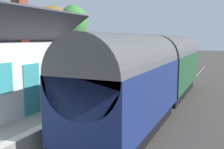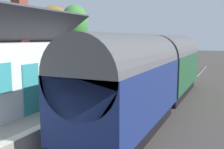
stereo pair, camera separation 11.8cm
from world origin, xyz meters
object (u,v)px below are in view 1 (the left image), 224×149
tree_distant (15,29)px  tree_behind_building (74,23)px  station_sign_board (147,61)px  tree_far_right (52,25)px  planter_bench_right (67,81)px  station_building (1,72)px  planter_edge_near (91,79)px  planter_edge_far (102,70)px  train (156,71)px  planter_bench_left (51,108)px  bench_near_building (113,74)px  planter_under_sign (52,80)px

tree_distant → tree_behind_building: size_ratio=0.84×
station_sign_board → tree_far_right: 15.39m
station_sign_board → tree_distant: size_ratio=0.24×
planter_bench_right → tree_far_right: 17.62m
station_building → station_sign_board: 13.37m
tree_behind_building → station_building: bearing=-157.8°
planter_edge_near → planter_edge_far: planter_edge_near is taller
station_building → planter_edge_near: (6.29, -1.10, -1.12)m
planter_edge_far → tree_far_right: (6.83, 10.44, 4.40)m
tree_far_right → tree_distant: bearing=-167.1°
station_building → tree_far_right: bearing=31.4°
tree_far_right → tree_behind_building: tree_far_right is taller
planter_edge_near → tree_far_right: bearing=45.7°
train → tree_behind_building: bearing=50.6°
planter_bench_right → station_sign_board: bearing=-20.9°
planter_bench_left → planter_edge_far: (11.43, 3.48, 0.10)m
planter_bench_right → planter_edge_far: bearing=5.8°
station_sign_board → tree_behind_building: size_ratio=0.20×
planter_edge_near → station_building: bearing=170.1°
planter_bench_right → station_sign_board: size_ratio=0.48×
bench_near_building → planter_bench_left: bearing=-172.5°
train → station_building: 8.35m
planter_edge_near → planter_bench_left: bearing=-164.8°
planter_edge_near → planter_under_sign: (-0.41, 2.84, -0.20)m
planter_edge_far → planter_under_sign: bearing=168.8°
planter_under_sign → planter_edge_far: planter_edge_far is taller
planter_edge_far → tree_distant: size_ratio=0.11×
tree_far_right → station_building: bearing=-148.6°
planter_edge_near → planter_bench_right: size_ratio=1.20×
planter_under_sign → tree_distant: (4.21, 7.50, 3.74)m
planter_under_sign → planter_bench_left: bearing=-142.6°
planter_edge_near → planter_bench_left: size_ratio=1.10×
planter_edge_far → tree_far_right: tree_far_right is taller
train → station_building: size_ratio=2.03×
train → planter_under_sign: size_ratio=24.41×
planter_bench_left → tree_far_right: (18.26, 13.92, 4.50)m
station_building → planter_edge_near: size_ratio=9.37×
bench_near_building → tree_behind_building: tree_behind_building is taller
bench_near_building → tree_behind_building: (7.67, 8.32, 4.30)m
train → tree_far_right: tree_far_right is taller
bench_near_building → tree_distant: tree_distant is taller
planter_under_sign → tree_distant: tree_distant is taller
station_building → planter_edge_far: bearing=3.3°
planter_bench_left → planter_bench_right: bearing=28.4°
bench_near_building → planter_edge_far: size_ratio=1.97×
train → station_sign_board: train is taller
station_building → station_sign_board: station_building is taller
planter_edge_near → planter_edge_far: (5.05, 1.75, -0.10)m
station_building → tree_distant: size_ratio=1.29×
station_sign_board → planter_bench_right: bearing=159.1°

